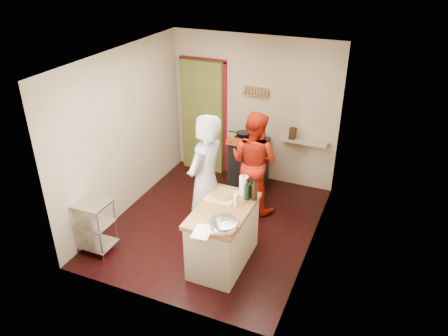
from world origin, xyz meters
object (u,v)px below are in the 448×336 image
at_px(island, 224,234).
at_px(person_stripe, 205,182).
at_px(stove, 248,161).
at_px(wire_shelving, 95,224).
at_px(person_red, 254,162).

distance_m(island, person_stripe, 0.76).
xyz_separation_m(island, person_stripe, (-0.43, 0.36, 0.52)).
bearing_deg(stove, wire_shelving, -116.85).
bearing_deg(person_red, island, 105.95).
xyz_separation_m(island, person_red, (-0.10, 1.48, 0.37)).
bearing_deg(person_red, stove, -52.35).
distance_m(stove, wire_shelving, 2.94).
distance_m(stove, person_stripe, 1.89).
distance_m(island, person_red, 1.53).
xyz_separation_m(stove, person_red, (0.33, -0.69, 0.38)).
bearing_deg(island, person_red, 94.04).
distance_m(wire_shelving, person_stripe, 1.66).
relative_size(island, person_red, 0.78).
relative_size(wire_shelving, person_red, 0.48).
height_order(stove, wire_shelving, stove).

